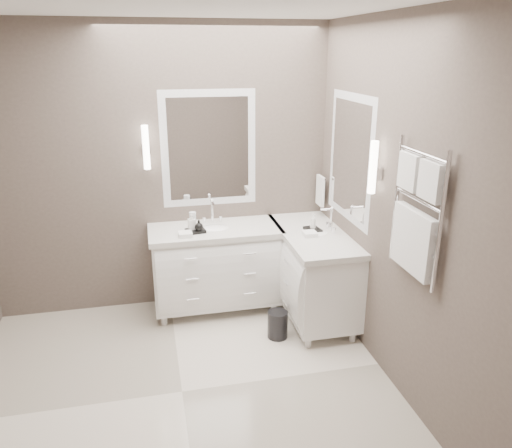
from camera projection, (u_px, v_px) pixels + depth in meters
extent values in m
cube|color=silver|center=(182.00, 392.00, 3.76)|extent=(3.20, 3.00, 0.01)
cube|color=white|center=(159.00, 0.00, 2.86)|extent=(3.20, 3.00, 0.01)
cube|color=#554A44|center=(162.00, 172.00, 4.70)|extent=(3.20, 0.01, 2.70)
cube|color=#554A44|center=(197.00, 347.00, 1.93)|extent=(3.20, 0.01, 2.70)
cube|color=#554A44|center=(394.00, 207.00, 3.65)|extent=(0.01, 3.00, 2.70)
cube|color=white|center=(216.00, 267.00, 4.83)|extent=(1.20, 0.55, 0.70)
cube|color=silver|center=(215.00, 230.00, 4.71)|extent=(1.24, 0.59, 0.05)
ellipsoid|color=white|center=(215.00, 232.00, 4.71)|extent=(0.36, 0.28, 0.12)
cylinder|color=white|center=(212.00, 212.00, 4.81)|extent=(0.02, 0.02, 0.22)
cube|color=white|center=(313.00, 272.00, 4.71)|extent=(0.55, 1.20, 0.70)
cube|color=silver|center=(314.00, 235.00, 4.59)|extent=(0.59, 1.24, 0.05)
ellipsoid|color=white|center=(314.00, 236.00, 4.60)|extent=(0.36, 0.28, 0.12)
cylinder|color=white|center=(331.00, 220.00, 4.58)|extent=(0.02, 0.02, 0.22)
cube|color=white|center=(209.00, 149.00, 4.71)|extent=(0.90, 0.02, 1.10)
cube|color=white|center=(209.00, 149.00, 4.71)|extent=(0.77, 0.02, 0.96)
cube|color=white|center=(350.00, 158.00, 4.31)|extent=(0.02, 0.90, 1.10)
cube|color=white|center=(350.00, 158.00, 4.31)|extent=(0.02, 0.90, 0.96)
cube|color=white|center=(146.00, 153.00, 4.53)|extent=(0.05, 0.05, 0.10)
cylinder|color=white|center=(146.00, 147.00, 4.52)|extent=(0.06, 0.06, 0.40)
cube|color=white|center=(372.00, 174.00, 3.77)|extent=(0.05, 0.05, 0.10)
cylinder|color=white|center=(373.00, 167.00, 3.75)|extent=(0.06, 0.06, 0.40)
cylinder|color=white|center=(322.00, 177.00, 4.92)|extent=(0.02, 0.22, 0.02)
cube|color=white|center=(320.00, 191.00, 4.96)|extent=(0.03, 0.17, 0.30)
cylinder|color=white|center=(441.00, 224.00, 2.98)|extent=(0.03, 0.03, 0.90)
cylinder|color=white|center=(397.00, 199.00, 3.49)|extent=(0.03, 0.03, 0.90)
cube|color=white|center=(431.00, 181.00, 3.04)|extent=(0.06, 0.22, 0.24)
cube|color=white|center=(410.00, 172.00, 3.28)|extent=(0.06, 0.22, 0.24)
cube|color=white|center=(413.00, 241.00, 3.30)|extent=(0.06, 0.46, 0.42)
cylinder|color=black|center=(278.00, 324.00, 4.44)|extent=(0.19, 0.19, 0.25)
cube|color=black|center=(195.00, 231.00, 4.58)|extent=(0.19, 0.15, 0.03)
cube|color=black|center=(313.00, 230.00, 4.62)|extent=(0.15, 0.18, 0.03)
cylinder|color=silver|center=(193.00, 221.00, 4.60)|extent=(0.06, 0.06, 0.18)
imported|color=white|center=(192.00, 222.00, 4.57)|extent=(0.07, 0.07, 0.14)
imported|color=black|center=(199.00, 225.00, 4.54)|extent=(0.10, 0.10, 0.10)
imported|color=white|center=(313.00, 221.00, 4.59)|extent=(0.07, 0.07, 0.14)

